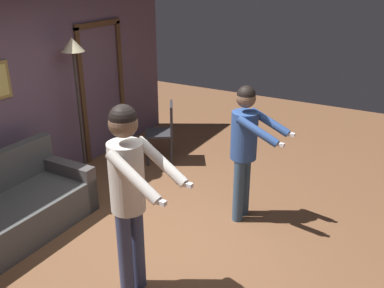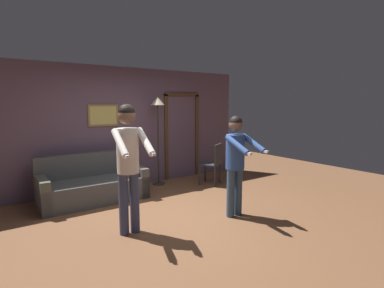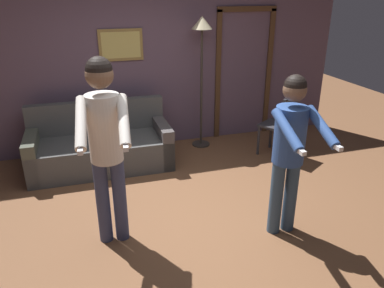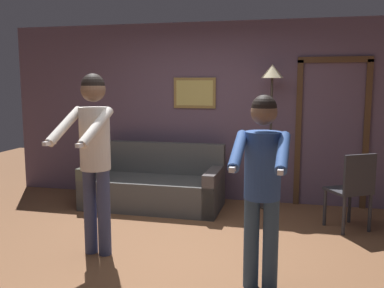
# 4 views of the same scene
# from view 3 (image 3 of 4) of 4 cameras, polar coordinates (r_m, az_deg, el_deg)

# --- Properties ---
(ground_plane) EXTENTS (12.00, 12.00, 0.00)m
(ground_plane) POSITION_cam_3_polar(r_m,az_deg,el_deg) (4.19, -1.37, -11.18)
(ground_plane) COLOR brown
(back_wall_assembly) EXTENTS (6.40, 0.10, 2.60)m
(back_wall_assembly) POSITION_cam_3_polar(r_m,az_deg,el_deg) (5.76, -7.53, 12.16)
(back_wall_assembly) COLOR #5C495C
(back_wall_assembly) RESTS_ON ground_plane
(couch) EXTENTS (1.91, 0.86, 0.87)m
(couch) POSITION_cam_3_polar(r_m,az_deg,el_deg) (5.36, -13.74, -0.57)
(couch) COLOR #4B4C4B
(couch) RESTS_ON ground_plane
(torchiere_lamp) EXTENTS (0.30, 0.30, 1.97)m
(torchiere_lamp) POSITION_cam_3_polar(r_m,az_deg,el_deg) (5.61, 1.51, 15.21)
(torchiere_lamp) COLOR #332D28
(torchiere_lamp) RESTS_ON ground_plane
(person_standing_left) EXTENTS (0.48, 0.72, 1.82)m
(person_standing_left) POSITION_cam_3_polar(r_m,az_deg,el_deg) (3.42, -13.10, 1.20)
(person_standing_left) COLOR #3B4368
(person_standing_left) RESTS_ON ground_plane
(person_standing_right) EXTENTS (0.44, 0.68, 1.63)m
(person_standing_right) POSITION_cam_3_polar(r_m,az_deg,el_deg) (3.64, 14.73, 0.05)
(person_standing_right) COLOR #364F6B
(person_standing_right) RESTS_ON ground_plane
(dining_chair_distant) EXTENTS (0.58, 0.58, 0.93)m
(dining_chair_distant) POSITION_cam_3_polar(r_m,az_deg,el_deg) (5.61, 13.58, 3.24)
(dining_chair_distant) COLOR #2D2D33
(dining_chair_distant) RESTS_ON ground_plane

